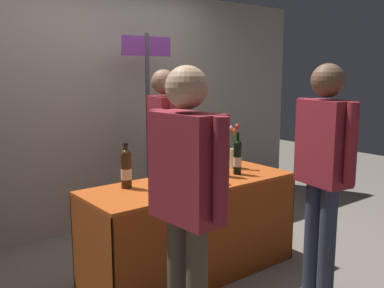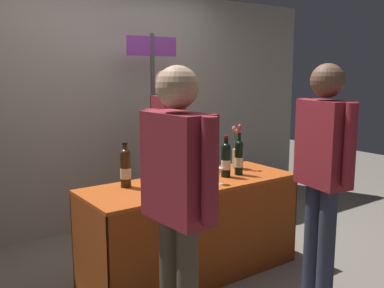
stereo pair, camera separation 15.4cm
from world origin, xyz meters
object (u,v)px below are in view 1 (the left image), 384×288
taster_foreground_right (187,189)px  flower_vase (235,154)px  tasting_table (192,212)px  featured_wine_bottle (175,172)px  vendor_presenter (164,141)px  display_bottle_0 (237,157)px  wine_glass_mid (180,164)px  wine_glass_near_vendor (219,172)px  booth_signpost (148,107)px

taster_foreground_right → flower_vase: bearing=-56.5°
tasting_table → featured_wine_bottle: (-0.24, -0.10, 0.38)m
taster_foreground_right → vendor_presenter: bearing=-33.7°
display_bottle_0 → wine_glass_mid: (-0.43, 0.23, -0.04)m
wine_glass_near_vendor → vendor_presenter: 0.91m
wine_glass_mid → vendor_presenter: 0.57m
vendor_presenter → booth_signpost: bearing=178.2°
vendor_presenter → wine_glass_near_vendor: bearing=4.9°
wine_glass_mid → vendor_presenter: vendor_presenter is taller
display_bottle_0 → flower_vase: (0.15, 0.18, -0.03)m
flower_vase → taster_foreground_right: (-1.27, -0.94, 0.10)m
wine_glass_mid → taster_foreground_right: bearing=-124.8°
wine_glass_near_vendor → booth_signpost: booth_signpost is taller
featured_wine_bottle → flower_vase: size_ratio=0.79×
flower_vase → vendor_presenter: vendor_presenter is taller
tasting_table → flower_vase: size_ratio=4.41×
wine_glass_mid → booth_signpost: (0.32, 0.97, 0.39)m
flower_vase → booth_signpost: (-0.26, 1.02, 0.38)m
tasting_table → taster_foreground_right: size_ratio=1.05×
flower_vase → wine_glass_near_vendor: bearing=-146.1°
display_bottle_0 → taster_foreground_right: 1.36m
display_bottle_0 → taster_foreground_right: bearing=-146.0°
flower_vase → booth_signpost: booth_signpost is taller
tasting_table → booth_signpost: bearing=74.0°
wine_glass_near_vendor → booth_signpost: 1.41m
tasting_table → booth_signpost: (0.33, 1.15, 0.75)m
featured_wine_bottle → flower_vase: flower_vase is taller
wine_glass_mid → wine_glass_near_vendor: bearing=-74.3°
tasting_table → featured_wine_bottle: 0.46m
featured_wine_bottle → vendor_presenter: 0.94m
display_bottle_0 → featured_wine_bottle: bearing=-175.2°
featured_wine_bottle → wine_glass_mid: bearing=48.8°
flower_vase → vendor_presenter: 0.69m
tasting_table → booth_signpost: 1.41m
wine_glass_mid → taster_foreground_right: size_ratio=0.09×
display_bottle_0 → wine_glass_mid: bearing=151.9°
display_bottle_0 → wine_glass_mid: size_ratio=2.42×
tasting_table → vendor_presenter: 0.87m
wine_glass_near_vendor → taster_foreground_right: taster_foreground_right is taller
tasting_table → wine_glass_near_vendor: wine_glass_near_vendor is taller
featured_wine_bottle → wine_glass_mid: size_ratio=2.14×
wine_glass_near_vendor → wine_glass_mid: 0.39m
wine_glass_near_vendor → wine_glass_mid: (-0.10, 0.37, 0.02)m
tasting_table → taster_foreground_right: bearing=-129.8°
featured_wine_bottle → wine_glass_near_vendor: featured_wine_bottle is taller
featured_wine_bottle → booth_signpost: booth_signpost is taller
booth_signpost → tasting_table: bearing=-106.0°
wine_glass_mid → booth_signpost: 1.09m
vendor_presenter → wine_glass_mid: bearing=-10.2°
wine_glass_near_vendor → taster_foreground_right: (-0.79, -0.62, 0.14)m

